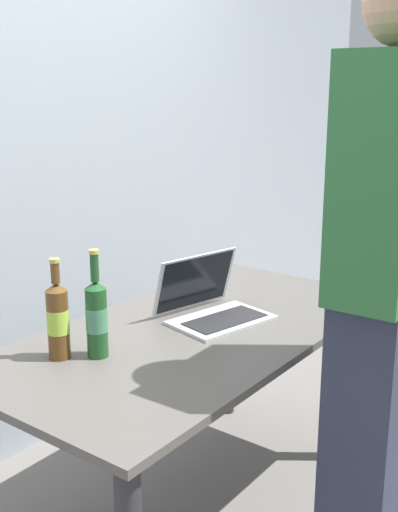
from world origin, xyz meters
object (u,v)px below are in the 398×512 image
object	(u,v)px
laptop	(211,304)
person_figure	(384,294)
beer_bottle_amber	(97,317)
beer_bottle_green	(58,319)

from	to	relation	value
laptop	person_figure	distance (m)	0.70
beer_bottle_amber	beer_bottle_green	distance (m)	0.12
laptop	person_figure	world-z (taller)	person_figure
beer_bottle_green	beer_bottle_amber	bearing A→B (deg)	-47.67
laptop	person_figure	xyz separation A→B (m)	(-0.11, -0.66, 0.20)
laptop	person_figure	size ratio (longest dim) A/B	0.21
beer_bottle_amber	person_figure	world-z (taller)	person_figure
laptop	beer_bottle_amber	xyz separation A→B (m)	(-0.48, 0.08, 0.08)
laptop	beer_bottle_amber	world-z (taller)	beer_bottle_amber
laptop	beer_bottle_green	distance (m)	0.59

